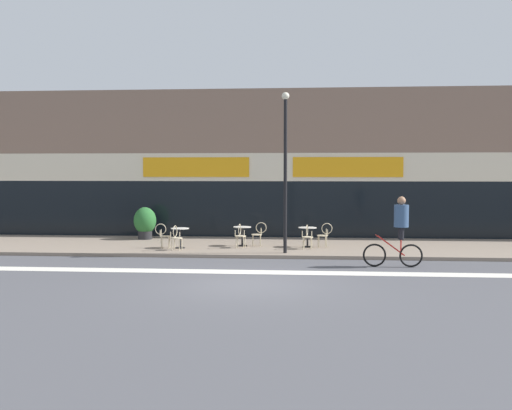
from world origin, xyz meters
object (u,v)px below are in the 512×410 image
bistro_table_0 (180,234)px  cyclist_0 (399,227)px  planter_pot (145,222)px  lamp_post (285,161)px  bistro_table_1 (242,232)px  cafe_chair_2_side (324,233)px  cafe_chair_0_near (176,236)px  cafe_chair_1_near (240,234)px  cafe_chair_2_near (307,235)px  bistro_table_2 (307,233)px  cafe_chair_1_side (259,232)px  cafe_chair_0_side (163,234)px

bistro_table_0 → cyclist_0: cyclist_0 is taller
planter_pot → lamp_post: 7.43m
bistro_table_1 → lamp_post: bearing=-47.1°
bistro_table_0 → cafe_chair_2_side: size_ratio=0.82×
cafe_chair_0_near → cafe_chair_1_near: same height
bistro_table_1 → cafe_chair_2_near: size_ratio=0.81×
bistro_table_0 → cafe_chair_1_near: bearing=5.6°
bistro_table_2 → planter_pot: (-6.73, 2.02, 0.18)m
bistro_table_0 → lamp_post: lamp_post is taller
bistro_table_2 → cafe_chair_1_side: (-1.84, 0.15, -0.01)m
cafe_chair_1_side → cyclist_0: size_ratio=0.41×
cafe_chair_0_near → cafe_chair_2_side: size_ratio=1.00×
cafe_chair_0_near → bistro_table_0: bearing=7.2°
cafe_chair_2_near → cafe_chair_2_side: same height
cafe_chair_1_near → cafe_chair_1_side: bearing=-39.3°
cafe_chair_2_near → cafe_chair_1_near: bearing=93.9°
cafe_chair_2_side → bistro_table_0: bearing=1.4°
bistro_table_1 → cyclist_0: (5.26, -3.80, 0.61)m
cafe_chair_2_near → cyclist_0: cyclist_0 is taller
cafe_chair_0_near → cafe_chair_2_side: bearing=-67.7°
bistro_table_0 → planter_pot: bearing=127.0°
cafe_chair_1_near → cafe_chair_0_side: bearing=100.2°
cafe_chair_0_side → cafe_chair_2_near: (5.29, 0.09, 0.00)m
bistro_table_1 → cafe_chair_2_near: bearing=-17.2°
cafe_chair_2_side → lamp_post: bearing=44.0°
cafe_chair_1_side → cyclist_0: cyclist_0 is taller
cafe_chair_0_side → cyclist_0: (8.09, -2.95, 0.62)m
bistro_table_1 → lamp_post: lamp_post is taller
cafe_chair_1_near → cafe_chair_2_side: 3.14m
bistro_table_2 → cyclist_0: (2.79, -3.67, 0.61)m
cafe_chair_0_side → cyclist_0: cyclist_0 is taller
bistro_table_1 → cafe_chair_0_side: size_ratio=0.81×
cafe_chair_2_near → lamp_post: 2.96m
bistro_table_1 → cafe_chair_2_side: bearing=-2.4°
cafe_chair_0_near → cafe_chair_2_side: same height
bistro_table_1 → bistro_table_0: bearing=-159.2°
bistro_table_1 → cafe_chair_0_side: 2.96m
bistro_table_2 → cafe_chair_1_near: cafe_chair_1_near is taller
cafe_chair_2_near → cafe_chair_2_side: 0.90m
bistro_table_0 → cafe_chair_2_side: cafe_chair_2_side is taller
bistro_table_2 → cyclist_0: bearing=-52.7°
bistro_table_1 → lamp_post: (1.69, -1.82, 2.65)m
bistro_table_2 → cafe_chair_0_side: cafe_chair_0_side is taller
planter_pot → cyclist_0: cyclist_0 is taller
planter_pot → cyclist_0: 11.10m
bistro_table_0 → bistro_table_2: size_ratio=1.00×
bistro_table_2 → planter_pot: planter_pot is taller
cafe_chair_2_near → cafe_chair_2_side: size_ratio=1.00×
planter_pot → cafe_chair_0_near: bearing=-58.6°
cafe_chair_0_side → lamp_post: 5.33m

